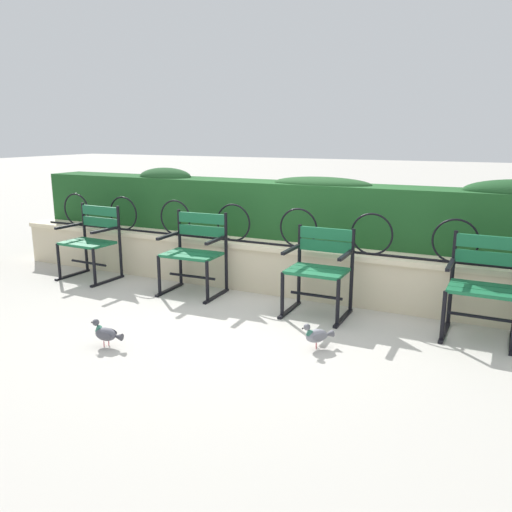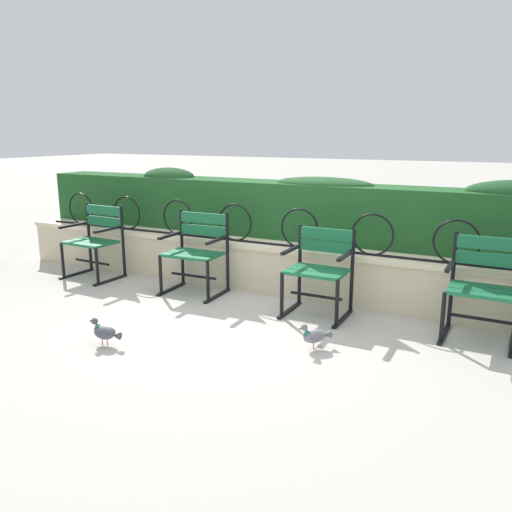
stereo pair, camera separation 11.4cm
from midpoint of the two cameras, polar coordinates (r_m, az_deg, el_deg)
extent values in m
plane|color=#BCB7AD|center=(5.08, 0.15, -6.28)|extent=(60.00, 60.00, 0.00)
cube|color=beige|center=(5.67, 3.70, -1.64)|extent=(7.24, 0.35, 0.48)
cube|color=beige|center=(5.61, 3.74, 0.99)|extent=(7.24, 0.41, 0.05)
cylinder|color=black|center=(5.53, 3.43, 1.22)|extent=(6.70, 0.02, 0.02)
torus|color=black|center=(7.14, -18.26, 4.94)|extent=(0.42, 0.02, 0.42)
torus|color=black|center=(6.62, -13.54, 4.63)|extent=(0.42, 0.02, 0.42)
torus|color=black|center=(6.15, -8.06, 4.22)|extent=(0.42, 0.02, 0.42)
torus|color=black|center=(5.74, -1.76, 3.70)|extent=(0.42, 0.02, 0.42)
torus|color=black|center=(5.42, 5.40, 3.06)|extent=(0.42, 0.02, 0.42)
torus|color=black|center=(5.19, 13.31, 2.30)|extent=(0.42, 0.02, 0.42)
torus|color=black|center=(5.06, 21.78, 1.43)|extent=(0.42, 0.02, 0.42)
cube|color=#1E5123|center=(5.94, 5.46, 4.99)|extent=(7.10, 0.52, 0.63)
ellipsoid|color=#204924|center=(6.79, -9.08, 8.60)|extent=(0.72, 0.46, 0.23)
ellipsoid|color=#1F4923|center=(5.81, 8.01, 7.86)|extent=(1.13, 0.46, 0.15)
cube|color=#19663D|center=(6.37, -18.14, 1.23)|extent=(0.58, 0.15, 0.03)
cube|color=#19663D|center=(6.46, -17.25, 1.45)|extent=(0.58, 0.15, 0.03)
cube|color=#19663D|center=(6.55, -16.38, 1.67)|extent=(0.58, 0.15, 0.03)
cube|color=#19663D|center=(6.56, -15.93, 4.86)|extent=(0.58, 0.06, 0.11)
cube|color=#19663D|center=(6.58, -15.85, 3.67)|extent=(0.58, 0.06, 0.11)
cylinder|color=black|center=(6.42, -13.93, 1.55)|extent=(0.04, 0.04, 0.87)
cylinder|color=black|center=(6.17, -16.57, -1.13)|extent=(0.04, 0.04, 0.44)
cube|color=black|center=(6.35, -15.21, -2.58)|extent=(0.07, 0.52, 0.02)
cube|color=black|center=(6.22, -15.55, 2.81)|extent=(0.06, 0.40, 0.03)
cylinder|color=black|center=(6.83, -17.43, 2.02)|extent=(0.04, 0.04, 0.87)
cylinder|color=black|center=(6.60, -20.03, -0.48)|extent=(0.04, 0.04, 0.44)
cube|color=black|center=(6.76, -18.66, -1.86)|extent=(0.07, 0.52, 0.02)
cube|color=black|center=(6.64, -19.05, 3.21)|extent=(0.06, 0.40, 0.03)
cylinder|color=black|center=(6.51, -17.10, -0.63)|extent=(0.55, 0.06, 0.03)
cube|color=#19663D|center=(5.48, -7.13, -0.10)|extent=(0.59, 0.15, 0.03)
cube|color=#19663D|center=(5.59, -6.39, 0.19)|extent=(0.59, 0.15, 0.03)
cube|color=#19663D|center=(5.70, -5.67, 0.48)|extent=(0.59, 0.15, 0.03)
cube|color=#19663D|center=(5.72, -5.22, 4.19)|extent=(0.59, 0.05, 0.11)
cube|color=#19663D|center=(5.75, -5.19, 2.81)|extent=(0.59, 0.05, 0.11)
cylinder|color=black|center=(5.65, -2.58, 0.39)|extent=(0.04, 0.04, 0.88)
cylinder|color=black|center=(5.34, -4.70, -2.83)|extent=(0.04, 0.04, 0.44)
cube|color=black|center=(5.56, -3.69, -4.40)|extent=(0.06, 0.52, 0.02)
cube|color=black|center=(5.41, -3.78, 1.75)|extent=(0.05, 0.40, 0.03)
cylinder|color=black|center=(5.94, -7.59, 0.93)|extent=(0.04, 0.04, 0.88)
cylinder|color=black|center=(5.65, -9.88, -2.09)|extent=(0.04, 0.04, 0.44)
cube|color=black|center=(5.86, -8.73, -3.61)|extent=(0.06, 0.52, 0.02)
cube|color=black|center=(5.71, -8.95, 2.24)|extent=(0.05, 0.40, 0.03)
cylinder|color=black|center=(5.65, -6.32, -2.20)|extent=(0.56, 0.05, 0.03)
cube|color=#19663D|center=(4.79, 6.79, -2.07)|extent=(0.54, 0.13, 0.03)
cube|color=#19663D|center=(4.91, 7.35, -1.69)|extent=(0.54, 0.13, 0.03)
cube|color=#19663D|center=(5.03, 7.88, -1.33)|extent=(0.54, 0.13, 0.03)
cube|color=#19663D|center=(5.06, 8.39, 2.41)|extent=(0.54, 0.03, 0.11)
cube|color=#19663D|center=(5.09, 8.34, 1.04)|extent=(0.54, 0.03, 0.11)
cylinder|color=black|center=(5.06, 11.16, -1.70)|extent=(0.04, 0.04, 0.83)
cylinder|color=black|center=(4.72, 9.58, -5.19)|extent=(0.04, 0.04, 0.44)
cube|color=black|center=(4.96, 10.17, -6.83)|extent=(0.04, 0.52, 0.02)
cube|color=black|center=(4.79, 10.46, 0.02)|extent=(0.04, 0.40, 0.03)
cylinder|color=black|center=(5.23, 5.45, -1.02)|extent=(0.04, 0.04, 0.83)
cylinder|color=black|center=(4.90, 3.52, -4.32)|extent=(0.04, 0.04, 0.44)
cube|color=black|center=(5.13, 4.35, -5.96)|extent=(0.04, 0.52, 0.02)
cube|color=black|center=(4.96, 4.47, 0.68)|extent=(0.04, 0.40, 0.03)
cylinder|color=black|center=(4.98, 7.27, -4.38)|extent=(0.51, 0.03, 0.03)
cube|color=#19663D|center=(4.56, 24.14, -3.98)|extent=(0.53, 0.13, 0.03)
cube|color=#19663D|center=(4.69, 24.27, -3.53)|extent=(0.53, 0.13, 0.03)
cube|color=#19663D|center=(4.82, 24.40, -3.10)|extent=(0.53, 0.13, 0.03)
cube|color=#19663D|center=(4.84, 24.89, 1.28)|extent=(0.53, 0.04, 0.11)
cube|color=#19663D|center=(4.87, 24.73, -0.32)|extent=(0.53, 0.04, 0.11)
cube|color=black|center=(4.82, 26.97, -8.76)|extent=(0.05, 0.52, 0.02)
cylinder|color=black|center=(4.94, 21.41, -2.47)|extent=(0.04, 0.04, 0.88)
cylinder|color=black|center=(4.59, 20.51, -6.40)|extent=(0.04, 0.04, 0.44)
cube|color=black|center=(4.84, 20.62, -8.03)|extent=(0.05, 0.52, 0.02)
cube|color=black|center=(4.66, 21.23, -1.03)|extent=(0.04, 0.40, 0.03)
cylinder|color=black|center=(4.76, 24.00, -6.32)|extent=(0.51, 0.04, 0.03)
ellipsoid|color=#5B5B66|center=(4.47, -15.64, -8.14)|extent=(0.20, 0.12, 0.11)
cylinder|color=#2D6B56|center=(4.50, -16.35, -7.57)|extent=(0.06, 0.05, 0.06)
sphere|color=#494951|center=(4.49, -16.64, -6.88)|extent=(0.06, 0.06, 0.06)
cone|color=black|center=(4.51, -16.95, -6.87)|extent=(0.02, 0.02, 0.01)
cone|color=#404047|center=(4.41, -14.44, -8.46)|extent=(0.09, 0.07, 0.06)
ellipsoid|color=#4E4E56|center=(4.43, -15.88, -8.28)|extent=(0.14, 0.03, 0.07)
ellipsoid|color=#4E4E56|center=(4.49, -15.22, -7.93)|extent=(0.14, 0.03, 0.07)
cylinder|color=#C6515B|center=(4.49, -15.82, -9.15)|extent=(0.01, 0.01, 0.05)
cylinder|color=#C6515B|center=(4.51, -15.34, -9.04)|extent=(0.01, 0.01, 0.05)
ellipsoid|color=gray|center=(4.27, 7.16, -8.76)|extent=(0.20, 0.21, 0.11)
cylinder|color=#2D6B56|center=(4.23, 6.38, -8.46)|extent=(0.07, 0.08, 0.06)
sphere|color=slate|center=(4.20, 6.11, -7.83)|extent=(0.06, 0.06, 0.06)
cone|color=black|center=(4.18, 5.73, -7.96)|extent=(0.02, 0.03, 0.01)
cone|color=#595960|center=(4.33, 8.49, -8.57)|extent=(0.10, 0.10, 0.06)
ellipsoid|color=slate|center=(4.24, 7.57, -8.87)|extent=(0.11, 0.12, 0.07)
ellipsoid|color=slate|center=(4.31, 6.99, -8.49)|extent=(0.11, 0.12, 0.07)
cylinder|color=#C6515B|center=(4.28, 7.13, -9.86)|extent=(0.01, 0.01, 0.05)
cylinder|color=#C6515B|center=(4.32, 7.12, -9.64)|extent=(0.01, 0.01, 0.05)
camera|label=1|loc=(0.06, -89.35, 0.16)|focal=36.38mm
camera|label=2|loc=(0.06, 90.65, -0.16)|focal=36.38mm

